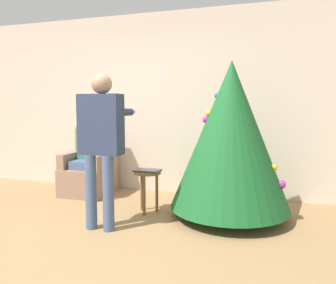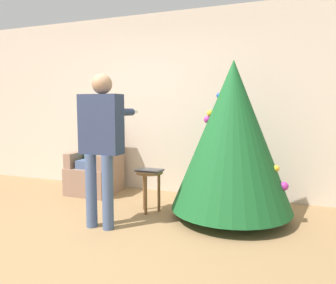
# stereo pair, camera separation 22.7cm
# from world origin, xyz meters

# --- Properties ---
(ground_plane) EXTENTS (14.00, 14.00, 0.00)m
(ground_plane) POSITION_xyz_m (0.00, 0.00, 0.00)
(ground_plane) COLOR #99754C
(wall_back) EXTENTS (8.00, 0.06, 2.70)m
(wall_back) POSITION_xyz_m (0.00, 2.23, 1.35)
(wall_back) COLOR beige
(wall_back) RESTS_ON ground_plane
(christmas_tree) EXTENTS (1.39, 1.39, 1.83)m
(christmas_tree) POSITION_xyz_m (1.28, 1.30, 0.98)
(christmas_tree) COLOR brown
(christmas_tree) RESTS_ON ground_plane
(armchair) EXTENTS (0.66, 0.66, 0.97)m
(armchair) POSITION_xyz_m (-0.86, 1.76, 0.34)
(armchair) COLOR #93705B
(armchair) RESTS_ON ground_plane
(person_seated) EXTENTS (0.36, 0.46, 1.22)m
(person_seated) POSITION_xyz_m (-0.86, 1.73, 0.66)
(person_seated) COLOR #475B84
(person_seated) RESTS_ON ground_plane
(person_standing) EXTENTS (0.47, 0.57, 1.65)m
(person_standing) POSITION_xyz_m (0.02, 0.55, 1.00)
(person_standing) COLOR #475B84
(person_standing) RESTS_ON ground_plane
(side_stool) EXTENTS (0.33, 0.33, 0.52)m
(side_stool) POSITION_xyz_m (0.30, 1.18, 0.41)
(side_stool) COLOR brown
(side_stool) RESTS_ON ground_plane
(laptop) EXTENTS (0.32, 0.21, 0.02)m
(laptop) POSITION_xyz_m (0.30, 1.18, 0.53)
(laptop) COLOR #38383D
(laptop) RESTS_ON side_stool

